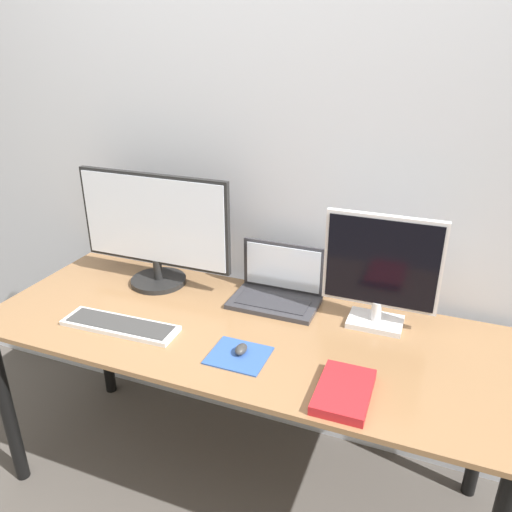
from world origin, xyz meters
The scene contains 9 objects.
wall_back centered at (0.00, 0.78, 1.25)m, with size 7.00×0.05×2.50m.
desk centered at (0.00, 0.36, 0.64)m, with size 1.85×0.71×0.75m.
monitor_left centered at (-0.45, 0.56, 0.99)m, with size 0.65×0.23×0.46m.
monitor_right centered at (0.44, 0.56, 0.96)m, with size 0.39×0.13×0.41m.
laptop centered at (0.06, 0.60, 0.80)m, with size 0.33×0.21×0.21m.
keyboard centered at (-0.39, 0.20, 0.76)m, with size 0.43×0.13×0.02m.
mousepad centered at (0.07, 0.20, 0.75)m, with size 0.19×0.16×0.00m.
mouse centered at (0.07, 0.21, 0.77)m, with size 0.04×0.06×0.03m.
book centered at (0.42, 0.13, 0.77)m, with size 0.15×0.23×0.03m.
Camera 1 is at (0.61, -1.02, 1.69)m, focal length 35.00 mm.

